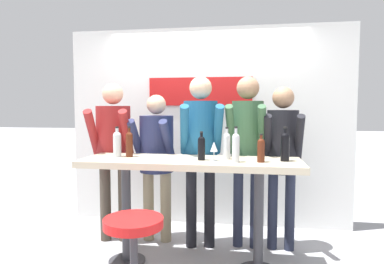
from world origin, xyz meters
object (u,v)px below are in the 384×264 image
at_px(person_far_left, 113,144).
at_px(wine_bottle_0, 117,143).
at_px(bar_stool, 134,248).
at_px(wine_glass_0, 214,147).
at_px(wine_bottle_6, 201,147).
at_px(person_center_left, 201,142).
at_px(wine_bottle_5, 236,146).
at_px(person_left, 156,152).
at_px(wine_bottle_3, 129,143).
at_px(person_center_right, 282,149).
at_px(wine_bottle_1, 227,145).
at_px(wine_bottle_2, 285,145).
at_px(tasting_table, 190,177).
at_px(wine_bottle_4, 261,149).
at_px(person_center, 247,141).

xyz_separation_m(person_far_left, wine_bottle_0, (0.23, -0.46, 0.07)).
height_order(bar_stool, person_far_left, person_far_left).
bearing_deg(bar_stool, wine_glass_0, 51.44).
distance_m(person_far_left, wine_bottle_6, 1.21).
xyz_separation_m(person_center_left, wine_bottle_5, (0.40, -0.59, 0.03)).
bearing_deg(wine_bottle_0, person_left, 64.61).
bearing_deg(wine_bottle_3, person_left, 75.74).
distance_m(person_center_right, wine_bottle_3, 1.59).
height_order(bar_stool, wine_bottle_5, wine_bottle_5).
distance_m(wine_bottle_1, wine_bottle_6, 0.25).
height_order(person_left, wine_bottle_2, person_left).
bearing_deg(person_center_right, person_center_left, -172.16).
bearing_deg(person_far_left, wine_bottle_2, -22.52).
bearing_deg(person_left, person_center_left, -5.89).
distance_m(wine_bottle_5, wine_glass_0, 0.20).
bearing_deg(wine_bottle_5, person_center_left, 124.03).
relative_size(tasting_table, wine_bottle_1, 6.77).
relative_size(person_center_left, wine_bottle_6, 6.97).
distance_m(person_center_left, wine_bottle_2, 0.95).
xyz_separation_m(tasting_table, wine_bottle_5, (0.43, -0.10, 0.32)).
distance_m(person_center_right, wine_bottle_5, 0.81).
height_order(wine_bottle_2, wine_bottle_4, wine_bottle_2).
bearing_deg(wine_bottle_6, wine_glass_0, -15.45).
bearing_deg(wine_bottle_3, tasting_table, -5.77).
bearing_deg(wine_bottle_3, person_center_left, 33.03).
bearing_deg(wine_bottle_1, tasting_table, -168.81).
relative_size(person_far_left, person_left, 1.08).
height_order(wine_bottle_2, wine_bottle_5, wine_bottle_5).
bearing_deg(wine_bottle_3, person_far_left, 127.98).
bearing_deg(person_center_right, bar_stool, -129.71).
bearing_deg(wine_bottle_5, wine_glass_0, 169.31).
relative_size(bar_stool, wine_bottle_2, 2.24).
bearing_deg(wine_glass_0, person_center_right, 43.09).
distance_m(wine_bottle_1, wine_bottle_3, 0.96).
xyz_separation_m(wine_bottle_0, wine_bottle_6, (0.85, -0.08, -0.02)).
distance_m(person_far_left, wine_glass_0, 1.33).
relative_size(person_center_left, wine_bottle_2, 5.93).
distance_m(wine_bottle_2, wine_bottle_3, 1.48).
bearing_deg(person_center, person_center_left, -167.39).
height_order(bar_stool, person_center, person_center).
relative_size(tasting_table, person_center_right, 1.18).
height_order(person_left, wine_glass_0, person_left).
bearing_deg(tasting_table, person_left, 129.98).
distance_m(wine_bottle_3, wine_bottle_5, 1.06).
xyz_separation_m(person_center_left, wine_bottle_3, (-0.65, -0.42, 0.02)).
distance_m(wine_bottle_3, wine_bottle_4, 1.27).
bearing_deg(wine_bottle_2, person_center_left, 151.36).
distance_m(person_center, wine_glass_0, 0.69).
bearing_deg(person_far_left, person_center_left, -9.25).
xyz_separation_m(wine_bottle_2, wine_glass_0, (-0.64, -0.09, -0.02)).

